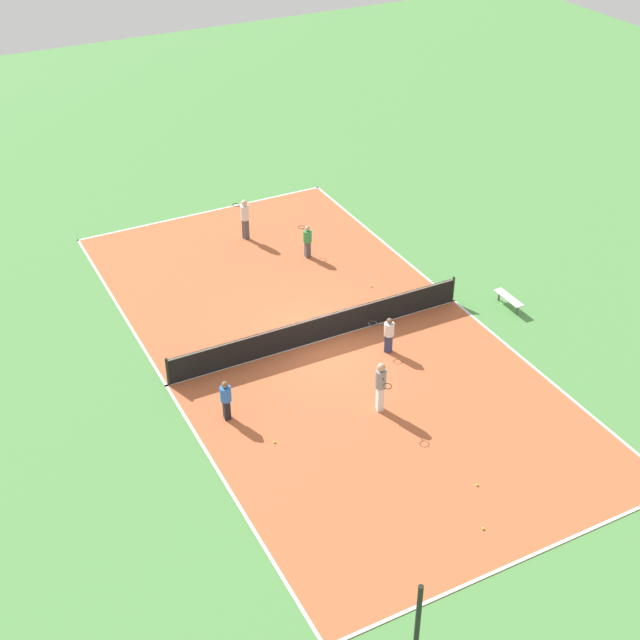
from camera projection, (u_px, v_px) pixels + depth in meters
ground_plane at (320, 341)px, 32.12m from camera, size 80.00×80.00×0.00m
court_surface at (320, 341)px, 32.11m from camera, size 11.73×23.14×0.02m
tennis_net at (320, 328)px, 31.80m from camera, size 11.53×0.10×1.08m
bench at (509, 299)px, 33.78m from camera, size 0.36×1.43×0.45m
player_far_green at (307, 239)px, 36.80m from camera, size 0.38×0.95×1.42m
player_far_white at (245, 216)px, 37.98m from camera, size 0.58×0.99×1.83m
player_near_blue at (226, 398)px, 28.03m from camera, size 0.39×0.39×1.45m
player_near_white at (389, 333)px, 31.12m from camera, size 0.89×0.90×1.39m
player_baseline_gray at (381, 383)px, 28.24m from camera, size 0.52×0.98×1.83m
tennis_ball_midcourt at (274, 442)px, 27.46m from camera, size 0.07×0.07×0.07m
tennis_ball_near_net at (477, 485)px, 25.90m from camera, size 0.07×0.07×0.07m
tennis_ball_far_baseline at (483, 529)px, 24.48m from camera, size 0.07×0.07×0.07m
tennis_ball_right_alley at (371, 286)px, 35.18m from camera, size 0.07×0.07×0.07m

